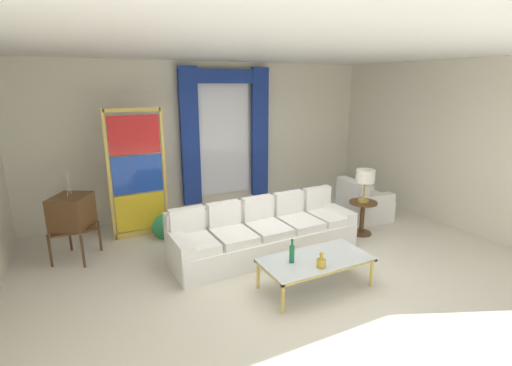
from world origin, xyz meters
The scene contains 15 objects.
ground_plane centered at (0.00, 0.00, 0.00)m, with size 16.00×16.00×0.00m, color silver.
wall_rear centered at (0.00, 3.06, 1.50)m, with size 8.00×0.12×3.00m, color silver.
wall_right centered at (3.66, 0.60, 1.50)m, with size 0.12×7.00×3.00m, color silver.
ceiling_slab centered at (0.00, 0.80, 3.02)m, with size 8.00×7.60×0.04m, color white.
curtained_window centered at (0.31, 2.89, 1.74)m, with size 2.00×0.17×2.70m.
couch_white_long centered at (-0.05, 0.60, 0.31)m, with size 2.94×0.98×0.86m.
coffee_table centered at (0.06, -0.65, 0.38)m, with size 1.42×0.70×0.41m.
bottle_blue_decanter centered at (-0.02, -0.87, 0.48)m, with size 0.11×0.11×0.20m.
bottle_crystal_tall centered at (-0.27, -0.60, 0.54)m, with size 0.06×0.06×0.32m.
vintage_tv centered at (-2.68, 1.66, 0.73)m, with size 0.73×0.76×1.35m.
armchair_white centered at (2.38, 1.04, 0.29)m, with size 0.91×0.90×0.80m.
stained_glass_divider centered at (-1.62, 2.14, 1.06)m, with size 0.95×0.05×2.20m.
peacock_figurine centered at (-1.29, 1.73, 0.22)m, with size 0.44×0.60×0.50m.
round_side_table centered at (1.85, 0.45, 0.36)m, with size 0.48×0.48×0.59m.
table_lamp_brass centered at (1.85, 0.45, 1.03)m, with size 0.32×0.32×0.57m.
Camera 1 is at (-2.59, -4.20, 2.58)m, focal length 26.19 mm.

